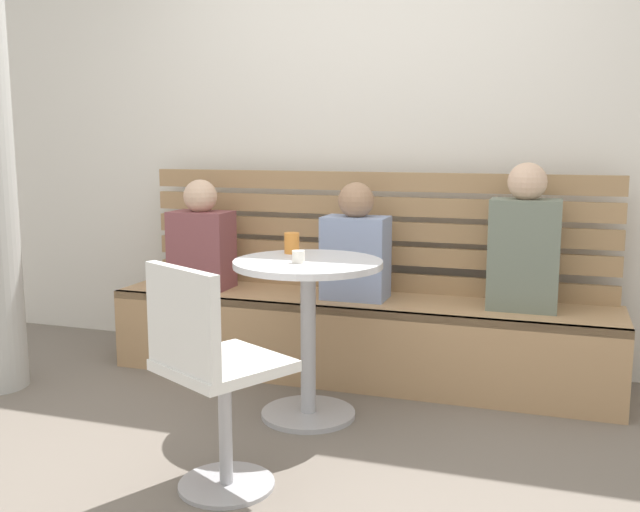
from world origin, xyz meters
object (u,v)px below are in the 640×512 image
Objects in this scene: white_chair at (209,370)px; cafe_table at (308,308)px; person_child_middle at (201,240)px; cup_tumbler_orange at (292,243)px; person_child_left at (356,248)px; person_adult at (524,244)px; booth_bench at (357,338)px; cup_espresso_small at (298,257)px.

cafe_table is at bearing 83.81° from white_chair.
person_child_middle is 0.85m from cup_tumbler_orange.
cafe_table is 1.19× the size of person_child_middle.
person_child_left and person_child_middle have the same top height.
person_child_left is 6.20× the size of cup_tumbler_orange.
person_child_left is (-0.86, -0.03, -0.05)m from person_adult.
booth_bench is 0.75m from cup_tumbler_orange.
person_adult is at bearing 1.12° from person_child_middle.
person_child_left is (0.14, 1.42, 0.25)m from white_chair.
person_child_left is (-0.01, -0.00, 0.49)m from booth_bench.
person_adult is at bearing 2.18° from person_child_left.
cup_tumbler_orange is at bearing -113.40° from person_child_left.
cafe_table is 0.35m from cup_tumbler_orange.
person_child_middle is at bearing -178.88° from person_adult.
person_adult is 1.16m from cup_tumbler_orange.
cup_tumbler_orange is at bearing 116.97° from cup_espresso_small.
cafe_table is 7.40× the size of cup_tumbler_orange.
person_child_left is at bearing 84.45° from white_chair.
person_child_left reaches higher than cup_espresso_small.
booth_bench is 0.49m from person_child_left.
person_child_middle is (-0.91, -0.00, -0.00)m from person_child_left.
white_chair is 1.16× the size of person_adult.
person_adult is 13.06× the size of cup_espresso_small.
cup_espresso_small is at bearing 84.60° from white_chair.
person_adult is at bearing 24.41° from cup_tumbler_orange.
booth_bench is at bearing 83.98° from white_chair.
cup_espresso_small is (0.84, -0.69, 0.06)m from person_child_middle.
cafe_table is 13.21× the size of cup_espresso_small.
cup_tumbler_orange is 0.27m from cup_espresso_small.
person_adult is 0.86m from person_child_left.
person_adult reaches higher than person_child_left.
white_chair reaches higher than cup_tumbler_orange.
white_chair is 1.37× the size of person_child_left.
cup_espresso_small is (-0.02, -0.07, 0.25)m from cafe_table.
cup_espresso_small is (-0.93, -0.72, 0.00)m from person_adult.
person_child_middle reaches higher than cup_espresso_small.
person_child_middle is (-0.93, -0.00, 0.49)m from booth_bench.
cup_tumbler_orange is (-0.19, -0.44, 0.08)m from person_child_left.
cup_tumbler_orange is (-0.05, 0.98, 0.33)m from white_chair.
booth_bench is at bearing 12.14° from person_child_left.
person_child_left is 0.69m from cup_espresso_small.
person_child_middle is (-0.78, 1.42, 0.25)m from white_chair.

